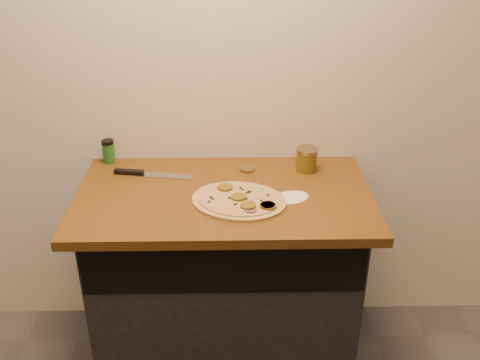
{
  "coord_description": "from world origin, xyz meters",
  "views": [
    {
      "loc": [
        0.03,
        -0.48,
        1.95
      ],
      "look_at": [
        0.07,
        1.43,
        0.95
      ],
      "focal_mm": 40.0,
      "sensor_mm": 36.0,
      "label": 1
    }
  ],
  "objects_px": {
    "pizza": "(239,200)",
    "salsa_jar": "(306,159)",
    "chefs_knife": "(146,174)",
    "spice_shaker": "(108,151)"
  },
  "relations": [
    {
      "from": "chefs_knife",
      "to": "salsa_jar",
      "type": "xyz_separation_m",
      "value": [
        0.7,
        0.04,
        0.05
      ]
    },
    {
      "from": "spice_shaker",
      "to": "salsa_jar",
      "type": "bearing_deg",
      "value": -6.32
    },
    {
      "from": "pizza",
      "to": "salsa_jar",
      "type": "distance_m",
      "value": 0.41
    },
    {
      "from": "chefs_knife",
      "to": "spice_shaker",
      "type": "distance_m",
      "value": 0.23
    },
    {
      "from": "pizza",
      "to": "chefs_knife",
      "type": "xyz_separation_m",
      "value": [
        -0.4,
        0.24,
        -0.0
      ]
    },
    {
      "from": "pizza",
      "to": "chefs_knife",
      "type": "bearing_deg",
      "value": 148.72
    },
    {
      "from": "chefs_knife",
      "to": "salsa_jar",
      "type": "bearing_deg",
      "value": 3.03
    },
    {
      "from": "pizza",
      "to": "spice_shaker",
      "type": "bearing_deg",
      "value": 147.07
    },
    {
      "from": "chefs_knife",
      "to": "spice_shaker",
      "type": "relative_size",
      "value": 3.23
    },
    {
      "from": "salsa_jar",
      "to": "spice_shaker",
      "type": "bearing_deg",
      "value": 173.68
    }
  ]
}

